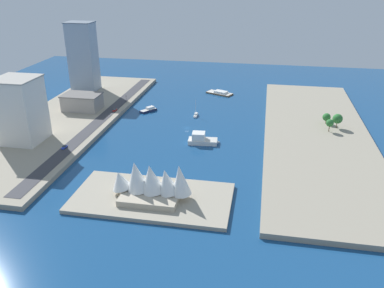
# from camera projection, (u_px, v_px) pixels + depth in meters

# --- Properties ---
(ground_plane) EXTENTS (440.00, 440.00, 0.00)m
(ground_plane) POSITION_uv_depth(u_px,v_px,m) (187.00, 128.00, 287.60)
(ground_plane) COLOR navy
(quay_west) EXTENTS (70.00, 240.00, 2.93)m
(quay_west) POSITION_uv_depth(u_px,v_px,m) (317.00, 135.00, 271.87)
(quay_west) COLOR #9E937F
(quay_west) RESTS_ON ground_plane
(quay_east) EXTENTS (70.00, 240.00, 2.93)m
(quay_east) POSITION_uv_depth(u_px,v_px,m) (70.00, 118.00, 302.13)
(quay_east) COLOR #9E937F
(quay_east) RESTS_ON ground_plane
(peninsula_point) EXTENTS (78.85, 40.63, 2.00)m
(peninsula_point) POSITION_uv_depth(u_px,v_px,m) (152.00, 198.00, 198.84)
(peninsula_point) COLOR #A89E89
(peninsula_point) RESTS_ON ground_plane
(road_strip) EXTENTS (9.24, 228.00, 0.15)m
(road_strip) POSITION_uv_depth(u_px,v_px,m) (102.00, 119.00, 297.17)
(road_strip) COLOR #38383D
(road_strip) RESTS_ON quay_east
(patrol_launch_navy) EXTENTS (12.33, 14.21, 3.58)m
(patrol_launch_navy) POSITION_uv_depth(u_px,v_px,m) (149.00, 110.00, 320.69)
(patrol_launch_navy) COLOR #1E284C
(patrol_launch_navy) RESTS_ON ground_plane
(barge_flat_brown) EXTENTS (25.78, 18.84, 3.02)m
(barge_flat_brown) POSITION_uv_depth(u_px,v_px,m) (220.00, 93.00, 364.74)
(barge_flat_brown) COLOR brown
(barge_flat_brown) RESTS_ON ground_plane
(sailboat_small_white) EXTENTS (2.58, 9.77, 13.17)m
(sailboat_small_white) POSITION_uv_depth(u_px,v_px,m) (196.00, 115.00, 310.27)
(sailboat_small_white) COLOR white
(sailboat_small_white) RESTS_ON ground_plane
(ferry_white_commuter) EXTENTS (21.29, 10.25, 7.48)m
(ferry_white_commuter) POSITION_uv_depth(u_px,v_px,m) (202.00, 139.00, 261.86)
(ferry_white_commuter) COLOR silver
(ferry_white_commuter) RESTS_ON ground_plane
(hotel_broad_white) EXTENTS (25.25, 25.94, 41.43)m
(hotel_broad_white) POSITION_uv_depth(u_px,v_px,m) (20.00, 110.00, 251.90)
(hotel_broad_white) COLOR silver
(hotel_broad_white) RESTS_ON quay_east
(carpark_squat_concrete) EXTENTS (29.27, 19.91, 12.42)m
(carpark_squat_concrete) POSITION_uv_depth(u_px,v_px,m) (82.00, 102.00, 314.32)
(carpark_squat_concrete) COLOR gray
(carpark_squat_concrete) RESTS_ON quay_east
(tower_tall_glass) EXTENTS (23.91, 17.10, 60.19)m
(tower_tall_glass) POSITION_uv_depth(u_px,v_px,m) (83.00, 57.00, 357.02)
(tower_tall_glass) COLOR #8C9EB2
(tower_tall_glass) RESTS_ON quay_east
(pickup_red) EXTENTS (2.14, 4.99, 1.54)m
(pickup_red) POSITION_uv_depth(u_px,v_px,m) (115.00, 110.00, 312.62)
(pickup_red) COLOR black
(pickup_red) RESTS_ON road_strip
(hatchback_blue) EXTENTS (2.11, 4.99, 1.59)m
(hatchback_blue) POSITION_uv_depth(u_px,v_px,m) (64.00, 147.00, 248.16)
(hatchback_blue) COLOR black
(hatchback_blue) RESTS_ON road_strip
(traffic_light_waterfront) EXTENTS (0.36, 0.36, 6.50)m
(traffic_light_waterfront) POSITION_uv_depth(u_px,v_px,m) (126.00, 98.00, 329.61)
(traffic_light_waterfront) COLOR black
(traffic_light_waterfront) RESTS_ON quay_east
(opera_landmark) EXTENTS (41.90, 24.97, 18.73)m
(opera_landmark) POSITION_uv_depth(u_px,v_px,m) (152.00, 182.00, 195.18)
(opera_landmark) COLOR #BCAD93
(opera_landmark) RESTS_ON peninsula_point
(park_tree_cluster) EXTENTS (12.58, 20.69, 10.30)m
(park_tree_cluster) POSITION_uv_depth(u_px,v_px,m) (333.00, 119.00, 278.56)
(park_tree_cluster) COLOR brown
(park_tree_cluster) RESTS_ON quay_west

